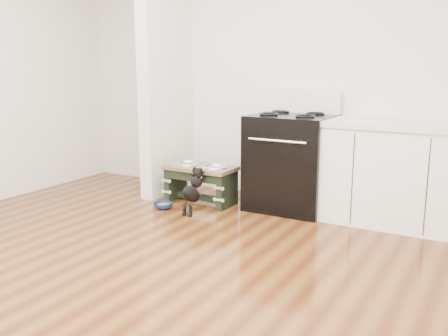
# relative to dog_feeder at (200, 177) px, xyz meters

# --- Properties ---
(ground) EXTENTS (5.00, 5.00, 0.00)m
(ground) POSITION_rel_dog_feeder_xyz_m (0.61, -1.87, -0.28)
(ground) COLOR #46210C
(ground) RESTS_ON ground
(room_shell) EXTENTS (5.00, 5.00, 5.00)m
(room_shell) POSITION_rel_dog_feeder_xyz_m (0.61, -1.87, 1.34)
(room_shell) COLOR silver
(room_shell) RESTS_ON ground
(partition_wall) EXTENTS (0.15, 0.80, 2.70)m
(partition_wall) POSITION_rel_dog_feeder_xyz_m (-0.56, 0.23, 1.07)
(partition_wall) COLOR silver
(partition_wall) RESTS_ON ground
(oven_range) EXTENTS (0.76, 0.69, 1.14)m
(oven_range) POSITION_rel_dog_feeder_xyz_m (0.86, 0.28, 0.20)
(oven_range) COLOR black
(oven_range) RESTS_ON ground
(cabinet_run) EXTENTS (1.24, 0.64, 0.91)m
(cabinet_run) POSITION_rel_dog_feeder_xyz_m (1.84, 0.30, 0.18)
(cabinet_run) COLOR white
(cabinet_run) RESTS_ON ground
(dog_feeder) EXTENTS (0.71, 0.38, 0.40)m
(dog_feeder) POSITION_rel_dog_feeder_xyz_m (0.00, 0.00, 0.00)
(dog_feeder) COLOR black
(dog_feeder) RESTS_ON ground
(puppy) EXTENTS (0.12, 0.36, 0.43)m
(puppy) POSITION_rel_dog_feeder_xyz_m (0.13, -0.33, -0.04)
(puppy) COLOR black
(puppy) RESTS_ON ground
(floor_bowl) EXTENTS (0.23, 0.23, 0.06)m
(floor_bowl) POSITION_rel_dog_feeder_xyz_m (-0.21, -0.36, -0.25)
(floor_bowl) COLOR navy
(floor_bowl) RESTS_ON ground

